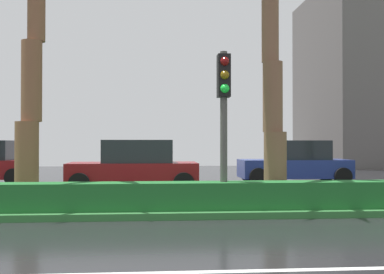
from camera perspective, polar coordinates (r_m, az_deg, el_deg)
name	(u,v)px	position (r m, az deg, el deg)	size (l,w,h in m)	color
ground_plane	(48,206)	(13.36, -16.70, -7.86)	(90.00, 42.00, 0.10)	black
median_strip	(40,206)	(12.38, -17.67, -7.84)	(85.50, 4.00, 0.15)	#2D6B33
median_hedge	(24,197)	(10.98, -19.32, -6.77)	(76.50, 0.70, 0.60)	#1E6028
traffic_signal_median_right	(224,100)	(10.76, 3.80, 4.40)	(0.28, 0.43, 3.52)	#4C4C47
car_in_traffic_third	(135,167)	(16.26, -6.84, -3.51)	(4.30, 2.02, 1.72)	maroon
car_in_traffic_fourth	(295,163)	(19.57, 12.15, -3.03)	(4.30, 2.02, 1.72)	navy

